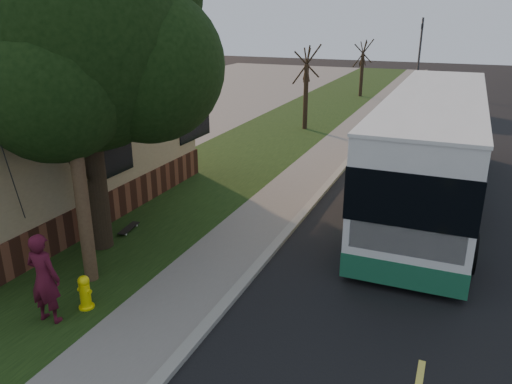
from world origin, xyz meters
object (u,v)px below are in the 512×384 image
bare_tree_near (306,89)px  dumpster (31,172)px  leafy_tree (85,43)px  distant_car (441,102)px  utility_pole (66,77)px  bare_tree_far (362,69)px  transit_bus (432,145)px  skateboard_main (129,228)px  traffic_signal (420,50)px  skateboarder (44,278)px  fire_hydrant (85,292)px

bare_tree_near → dumpster: bare_tree_near is taller
leafy_tree → distant_car: leafy_tree is taller
utility_pole → distant_car: size_ratio=1.95×
bare_tree_far → distant_car: size_ratio=0.87×
bare_tree_far → transit_bus: 21.42m
skateboard_main → leafy_tree: bearing=-91.3°
transit_bus → distant_car: transit_bus is taller
dumpster → traffic_signal: bearing=70.7°
bare_tree_far → transit_bus: (6.33, -20.46, -0.14)m
skateboard_main → dumpster: dumpster is taller
skateboarder → dumpster: bearing=-46.6°
leafy_tree → utility_pole: bearing=-62.4°
leafy_tree → transit_bus: leafy_tree is taller
bare_tree_near → skateboarder: bare_tree_near is taller
skateboarder → distant_car: (5.78, 25.54, -0.22)m
utility_pole → bare_tree_far: bearing=89.4°
bare_tree_near → bare_tree_far: size_ratio=1.07×
bare_tree_far → skateboard_main: bearing=-92.5°
utility_pole → distant_car: 24.99m
skateboard_main → distant_car: 22.45m
fire_hydrant → utility_pole: 4.37m
utility_pole → traffic_signal: bearing=83.4°
bare_tree_far → transit_bus: bare_tree_far is taller
leafy_tree → skateboarder: 5.43m
bare_tree_near → skateboard_main: (-0.65, -14.42, -2.02)m
transit_bus → bare_tree_far: bearing=107.2°
leafy_tree → skateboard_main: (0.02, 0.93, -5.03)m
utility_pole → bare_tree_far: (0.31, 29.01, -2.63)m
bare_tree_near → transit_bus: size_ratio=0.33×
skateboarder → bare_tree_near: bearing=-92.4°
leafy_tree → bare_tree_far: 27.56m
bare_tree_near → skateboarder: 18.67m
utility_pole → transit_bus: (6.64, 8.54, -2.76)m
bare_tree_near → skateboarder: bearing=-88.4°
bare_tree_far → skateboarder: (0.03, -30.63, -1.00)m
transit_bus → distant_car: bearing=91.9°
bare_tree_far → transit_bus: bearing=-72.8°
fire_hydrant → skateboarder: bearing=-120.1°
dumpster → fire_hydrant: bearing=-37.9°
bare_tree_near → transit_bus: bearing=-51.1°
skateboard_main → fire_hydrant: bearing=-66.6°
transit_bus → distant_car: size_ratio=2.79×
bare_tree_near → bare_tree_far: 12.01m
dumpster → distant_car: bearing=57.8°
bare_tree_near → dumpster: 14.07m
utility_pole → bare_tree_far: utility_pole is taller
leafy_tree → skateboard_main: 5.12m
distant_car → bare_tree_near: bearing=-140.2°
skateboard_main → utility_pole: bearing=-71.9°
traffic_signal → skateboarder: 34.87m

